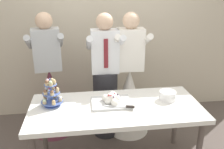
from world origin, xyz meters
name	(u,v)px	position (x,y,z in m)	size (l,w,h in m)	color
rear_wall	(102,21)	(0.00, 1.41, 1.45)	(5.20, 0.10, 2.90)	beige
dessert_table	(116,112)	(0.00, 0.00, 0.70)	(1.80, 0.80, 0.78)	white
cupcake_stand	(51,94)	(-0.66, 0.11, 0.90)	(0.23, 0.23, 0.31)	#4C66B2
main_cake_tray	(112,100)	(-0.04, 0.06, 0.82)	(0.43, 0.33, 0.12)	silver
plate_stack	(168,96)	(0.59, 0.07, 0.82)	(0.19, 0.18, 0.10)	white
person_groom	(105,84)	(-0.04, 0.66, 0.75)	(0.46, 0.49, 1.66)	#232328
person_bride	(129,93)	(0.29, 0.70, 0.58)	(0.56, 0.56, 1.66)	white
person_guest	(51,93)	(-0.77, 0.82, 0.58)	(0.56, 0.56, 1.66)	brown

